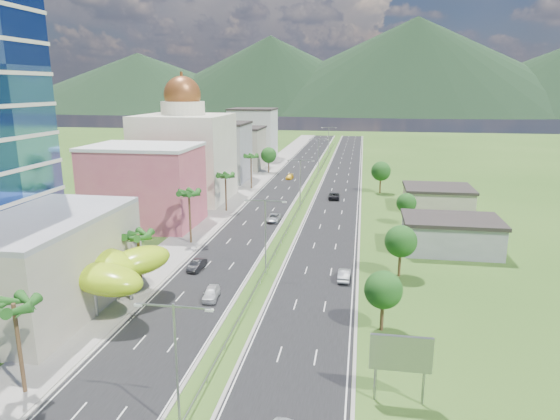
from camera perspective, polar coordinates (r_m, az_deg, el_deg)
The scene contains 37 objects.
ground at distance 63.93m, azimuth -3.37°, elevation -10.41°, with size 500.00×500.00×0.00m, color #2D5119.
road_left at distance 150.52m, azimuth 1.36°, elevation 3.87°, with size 11.00×260.00×0.04m, color black.
road_right at distance 149.21m, azimuth 7.08°, elevation 3.68°, with size 11.00×260.00×0.04m, color black.
sidewalk_left at distance 152.11m, azimuth -2.20°, elevation 3.98°, with size 7.00×260.00×0.12m, color gray.
median_guardrail at distance 131.95m, azimuth 3.49°, elevation 2.68°, with size 0.10×216.06×0.76m.
streetlight_median_a at distance 39.55m, azimuth -11.80°, elevation -16.06°, with size 6.04×0.25×11.00m.
streetlight_median_b at distance 70.80m, azimuth -1.68°, elevation -2.12°, with size 6.04×0.25×11.00m.
streetlight_median_c at distance 109.33m, azimuth 2.33°, elevation 3.61°, with size 6.04×0.25×11.00m.
streetlight_median_d at distance 153.58m, azimuth 4.42°, elevation 6.57°, with size 6.04×0.25×11.00m.
streetlight_median_e at distance 198.17m, azimuth 5.59°, elevation 8.20°, with size 6.04×0.25×11.00m.
lime_canopy at distance 65.84m, azimuth -21.58°, elevation -5.99°, with size 18.00×15.00×7.40m.
pink_shophouse at distance 99.62m, azimuth -15.21°, elevation 2.55°, with size 20.00×15.00×15.00m, color #C24F65.
domed_building at distance 120.02m, azimuth -10.81°, elevation 6.53°, with size 20.00×20.00×28.70m.
midrise_grey at distance 143.70m, azimuth -6.97°, elevation 6.51°, with size 16.00×15.00×16.00m, color gray.
midrise_beige at distance 164.95m, azimuth -4.81°, elevation 6.98°, with size 16.00×15.00×13.00m, color #A39986.
midrise_white at distance 186.94m, azimuth -3.10°, elevation 8.60°, with size 16.00×15.00×18.00m, color silver.
billboard at distance 44.69m, azimuth 13.64°, elevation -15.84°, with size 5.20×0.35×6.20m.
shed_near at distance 86.46m, azimuth 18.92°, elevation -2.84°, with size 15.00×10.00×5.00m, color gray.
shed_far at distance 115.58m, azimuth 17.56°, elevation 1.23°, with size 14.00×12.00×4.40m, color #A39986.
palm_tree_a at distance 48.61m, azimuth -28.13°, elevation -9.93°, with size 3.60×3.60×9.10m.
palm_tree_b at distance 68.14m, azimuth -15.92°, elevation -3.04°, with size 3.60×3.60×8.10m.
palm_tree_c at distance 85.68m, azimuth -10.37°, elevation 1.70°, with size 3.60×3.60×9.60m.
palm_tree_d at distance 107.37m, azimuth -6.25°, elevation 3.78°, with size 3.60×3.60×8.60m.
palm_tree_e at distance 131.20m, azimuth -3.34°, elevation 6.02°, with size 3.60×3.60×9.40m.
leafy_tree_lfar at distance 155.83m, azimuth -1.30°, elevation 6.28°, with size 4.90×4.90×8.05m.
leafy_tree_ra at distance 56.15m, azimuth 11.73°, elevation -8.94°, with size 4.20×4.20×6.90m.
leafy_tree_rb at distance 72.18m, azimuth 13.65°, elevation -3.51°, with size 4.55×4.55×7.47m.
leafy_tree_rc at distance 99.62m, azimuth 14.25°, elevation 0.77°, with size 3.85×3.85×6.33m.
leafy_tree_rd at distance 128.54m, azimuth 11.46°, elevation 4.37°, with size 4.90×4.90×8.05m.
mountain_ridge at distance 509.61m, azimuth 14.89°, elevation 10.52°, with size 860.00×140.00×90.00m, color black, non-canonical shape.
car_white_near_left at distance 64.83m, azimuth -7.88°, elevation -9.39°, with size 1.79×4.44×1.51m, color silver.
car_dark_left at distance 74.94m, azimuth -9.48°, elevation -6.21°, with size 1.53×4.38×1.44m, color black.
car_silver_mid_left at distance 99.87m, azimuth -0.72°, elevation -0.90°, with size 2.38×5.16×1.43m, color #929599.
car_yellow_far_left at distance 145.99m, azimuth 1.11°, elevation 3.82°, with size 1.79×4.40×1.28m, color gold.
car_silver_right at distance 70.74m, azimuth 7.34°, elevation -7.34°, with size 1.60×4.60×1.51m, color #A0A2A7.
car_dark_far_right at distance 120.49m, azimuth 6.19°, elevation 1.63°, with size 2.57×5.58×1.55m, color black.
motorcycle at distance 61.43m, azimuth -16.39°, elevation -11.38°, with size 0.58×1.91×1.22m, color black.
Camera 1 is at (13.12, -56.76, 26.33)m, focal length 32.00 mm.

